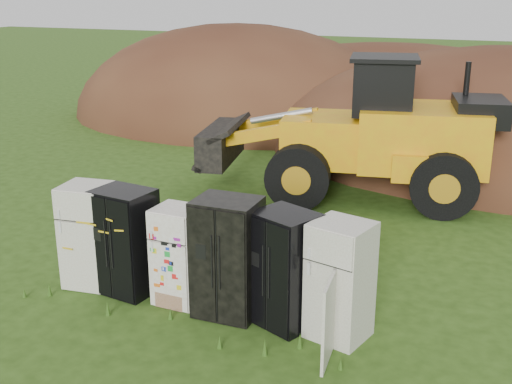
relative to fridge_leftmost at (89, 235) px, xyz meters
The scene contains 11 objects.
ground 2.52m from the fridge_leftmost, ahead, with size 120.00×120.00×0.00m, color #294612.
fridge_leftmost is the anchor object (origin of this frame).
fridge_black_side 0.77m from the fridge_leftmost, ahead, with size 0.97×0.77×1.86m, color black, non-canonical shape.
fridge_sticker 1.80m from the fridge_leftmost, ahead, with size 0.75×0.69×1.68m, color white, non-canonical shape.
fridge_dark_mid 2.74m from the fridge_leftmost, ahead, with size 1.01×0.82×1.97m, color black, non-canonical shape.
fridge_black_right 3.71m from the fridge_leftmost, ahead, with size 0.93×0.78×1.86m, color black, non-canonical shape.
fridge_open_door 4.61m from the fridge_leftmost, ahead, with size 0.84×0.78×1.85m, color white, non-canonical shape.
wheel_loader 7.30m from the fridge_leftmost, 67.42° to the left, with size 7.36×2.98×3.56m, color orange, non-canonical shape.
dirt_mound_right 14.22m from the fridge_leftmost, 61.82° to the left, with size 15.63×11.46×6.88m, color #402014.
dirt_mound_left 15.56m from the fridge_leftmost, 104.59° to the left, with size 14.02×10.52×7.53m, color #402014.
dirt_mound_back 18.42m from the fridge_leftmost, 84.78° to the left, with size 18.42×12.28×5.83m, color #402014.
Camera 1 is at (4.50, -8.59, 5.15)m, focal length 45.00 mm.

